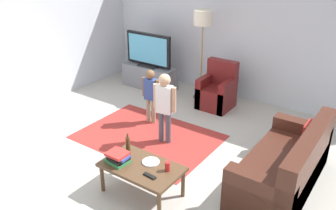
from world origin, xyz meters
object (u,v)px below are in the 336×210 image
Objects in this scene: tv_remote at (150,176)px; soda_can at (168,166)px; couch at (288,168)px; plate at (151,162)px; armchair at (218,92)px; book_stack at (118,157)px; tv at (148,50)px; tv_stand at (150,77)px; floor_lamp at (203,22)px; bottle at (128,146)px; child_near_tv at (151,91)px; coffee_table at (142,169)px; child_center at (165,102)px.

soda_can is (0.10, 0.22, 0.05)m from tv_remote.
plate is at bearing -142.74° from couch.
armchair is 2.83m from plate.
book_stack reaches higher than tv_remote.
tv_remote is 0.77× the size of plate.
tv is at bearing 121.78° from book_stack.
soda_can is at bearing -4.24° from plate.
tv_stand is 0.67× the size of floor_lamp.
soda_can is at bearing -136.14° from couch.
book_stack is at bearing -143.24° from couch.
floor_lamp is 8.09× the size of plate.
armchair reaches higher than bottle.
child_near_tv is 1.99m from coffee_table.
couch is at bearing -1.17° from child_center.
coffee_table is 0.36m from bottle.
armchair is at bearing -21.15° from floor_lamp.
armchair is at bearing 138.13° from couch.
plate reaches higher than coffee_table.
tv_stand is 3.59m from plate.
bottle is (-0.02, 0.21, 0.06)m from book_stack.
book_stack is at bearing -86.45° from armchair.
floor_lamp is at bearing 8.23° from tv.
coffee_table is at bearing -55.61° from child_near_tv.
tv_remote is at bearing -22.93° from bottle.
soda_can is 0.55× the size of plate.
couch reaches higher than tv_stand.
tv_stand is 3.88m from tv_remote.
armchair is at bearing 105.80° from soda_can.
coffee_table is 3.39× the size of book_stack.
floor_lamp is 3.60m from tv_remote.
tv reaches higher than child_near_tv.
coffee_table is (1.12, -1.63, -0.22)m from child_near_tv.
plate is at bearing 67.27° from coffee_table.
book_stack is at bearing -160.76° from soda_can.
tv_remote is at bearing -52.65° from child_near_tv.
book_stack is (1.88, -3.03, -0.36)m from tv.
child_near_tv reaches higher than plate.
plate is (0.52, -2.78, 0.13)m from armchair.
coffee_table is at bearing -53.66° from tv_stand.
tv_stand is 3.78m from soda_can.
book_stack is 2.46× the size of soda_can.
coffee_table is (0.52, -1.22, -0.32)m from child_center.
armchair is 1.45m from child_near_tv.
plate is at bearing 3.27° from bottle.
couch is 6.10× the size of book_stack.
bottle is 0.58m from tv_remote.
book_stack is at bearing -176.21° from tv_remote.
bottle reaches higher than tv_remote.
child_near_tv is 0.98× the size of coffee_table.
book_stack is (0.83, -1.74, -0.10)m from child_near_tv.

